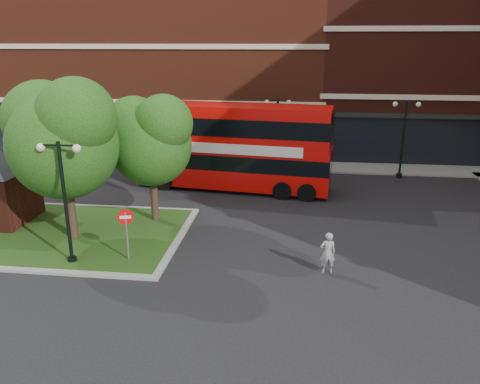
# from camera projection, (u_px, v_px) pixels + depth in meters

# --- Properties ---
(ground) EXTENTS (120.00, 120.00, 0.00)m
(ground) POSITION_uv_depth(u_px,v_px,m) (207.00, 274.00, 17.92)
(ground) COLOR black
(ground) RESTS_ON ground
(pavement_far) EXTENTS (44.00, 3.00, 0.12)m
(pavement_far) POSITION_uv_depth(u_px,v_px,m) (249.00, 165.00, 33.49)
(pavement_far) COLOR slate
(pavement_far) RESTS_ON ground
(terrace_far_left) EXTENTS (26.00, 12.00, 14.00)m
(terrace_far_left) POSITION_uv_depth(u_px,v_px,m) (164.00, 59.00, 39.32)
(terrace_far_left) COLOR maroon
(terrace_far_left) RESTS_ON ground
(terrace_far_right) EXTENTS (18.00, 12.00, 16.00)m
(terrace_far_right) POSITION_uv_depth(u_px,v_px,m) (438.00, 48.00, 36.54)
(terrace_far_right) COLOR #471911
(terrace_far_right) RESTS_ON ground
(traffic_island) EXTENTS (12.60, 7.60, 0.15)m
(traffic_island) POSITION_uv_depth(u_px,v_px,m) (49.00, 232.00, 21.64)
(traffic_island) COLOR gray
(traffic_island) RESTS_ON ground
(tree_island_west) EXTENTS (5.40, 4.71, 7.21)m
(tree_island_west) POSITION_uv_depth(u_px,v_px,m) (61.00, 134.00, 19.61)
(tree_island_west) COLOR #2D2116
(tree_island_west) RESTS_ON ground
(tree_island_east) EXTENTS (4.46, 3.90, 6.29)m
(tree_island_east) POSITION_uv_depth(u_px,v_px,m) (149.00, 137.00, 21.79)
(tree_island_east) COLOR #2D2116
(tree_island_east) RESTS_ON ground
(lamp_island) EXTENTS (1.72, 0.36, 5.00)m
(lamp_island) POSITION_uv_depth(u_px,v_px,m) (65.00, 197.00, 17.86)
(lamp_island) COLOR black
(lamp_island) RESTS_ON ground
(lamp_far_left) EXTENTS (1.72, 0.36, 5.00)m
(lamp_far_left) POSITION_uv_depth(u_px,v_px,m) (277.00, 132.00, 30.52)
(lamp_far_left) COLOR black
(lamp_far_left) RESTS_ON ground
(lamp_far_right) EXTENTS (1.72, 0.36, 5.00)m
(lamp_far_right) POSITION_uv_depth(u_px,v_px,m) (403.00, 135.00, 29.62)
(lamp_far_right) COLOR black
(lamp_far_right) RESTS_ON ground
(bus) EXTENTS (11.76, 4.04, 4.40)m
(bus) POSITION_uv_depth(u_px,v_px,m) (232.00, 141.00, 27.44)
(bus) COLOR red
(bus) RESTS_ON ground
(woman) EXTENTS (0.66, 0.49, 1.66)m
(woman) POSITION_uv_depth(u_px,v_px,m) (328.00, 253.00, 17.79)
(woman) COLOR gray
(woman) RESTS_ON ground
(car_silver) EXTENTS (4.22, 2.06, 1.39)m
(car_silver) POSITION_uv_depth(u_px,v_px,m) (249.00, 158.00, 32.82)
(car_silver) COLOR #B9BBC1
(car_silver) RESTS_ON ground
(car_white) EXTENTS (4.78, 2.10, 1.53)m
(car_white) POSITION_uv_depth(u_px,v_px,m) (292.00, 161.00, 31.58)
(car_white) COLOR white
(car_white) RESTS_ON ground
(no_entry_sign) EXTENTS (0.62, 0.20, 2.26)m
(no_entry_sign) POSITION_uv_depth(u_px,v_px,m) (126.00, 225.00, 18.40)
(no_entry_sign) COLOR slate
(no_entry_sign) RESTS_ON ground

